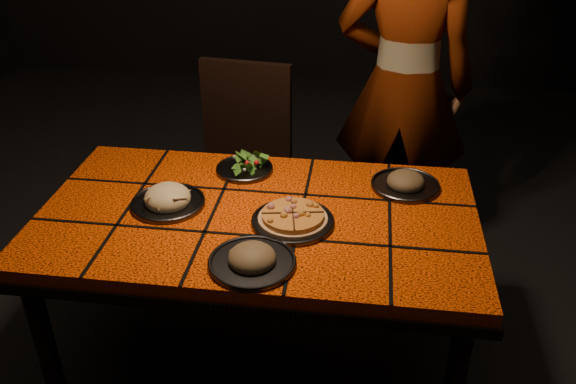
# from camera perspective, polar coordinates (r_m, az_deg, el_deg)

# --- Properties ---
(room_shell) EXTENTS (6.04, 7.04, 3.08)m
(room_shell) POSITION_cam_1_polar(r_m,az_deg,el_deg) (1.94, -3.47, 17.14)
(room_shell) COLOR black
(room_shell) RESTS_ON ground
(dining_table) EXTENTS (1.62, 0.92, 0.75)m
(dining_table) POSITION_cam_1_polar(r_m,az_deg,el_deg) (2.28, -2.83, -3.62)
(dining_table) COLOR #FF4908
(dining_table) RESTS_ON ground
(chair_far_left) EXTENTS (0.51, 0.51, 1.01)m
(chair_far_left) POSITION_cam_1_polar(r_m,az_deg,el_deg) (3.04, -4.43, 3.65)
(chair_far_left) COLOR black
(chair_far_left) RESTS_ON ground
(chair_far_right) EXTENTS (0.42, 0.42, 0.83)m
(chair_far_right) POSITION_cam_1_polar(r_m,az_deg,el_deg) (3.17, 11.53, 2.20)
(chair_far_right) COLOR black
(chair_far_right) RESTS_ON ground
(diner) EXTENTS (0.70, 0.50, 1.82)m
(diner) POSITION_cam_1_polar(r_m,az_deg,el_deg) (3.00, 10.77, 9.67)
(diner) COLOR brown
(diner) RESTS_ON ground
(plate_pizza) EXTENTS (0.30, 0.30, 0.04)m
(plate_pizza) POSITION_cam_1_polar(r_m,az_deg,el_deg) (2.16, 0.45, -2.57)
(plate_pizza) COLOR #3C3C42
(plate_pizza) RESTS_ON dining_table
(plate_pasta) EXTENTS (0.28, 0.28, 0.09)m
(plate_pasta) POSITION_cam_1_polar(r_m,az_deg,el_deg) (2.31, -11.19, -0.69)
(plate_pasta) COLOR #3C3C42
(plate_pasta) RESTS_ON dining_table
(plate_salad) EXTENTS (0.23, 0.23, 0.07)m
(plate_salad) POSITION_cam_1_polar(r_m,az_deg,el_deg) (2.50, -4.10, 2.50)
(plate_salad) COLOR #3C3C42
(plate_salad) RESTS_ON dining_table
(plate_mushroom_a) EXTENTS (0.29, 0.29, 0.09)m
(plate_mushroom_a) POSITION_cam_1_polar(r_m,az_deg,el_deg) (1.96, -3.38, -6.22)
(plate_mushroom_a) COLOR #3C3C42
(plate_mushroom_a) RESTS_ON dining_table
(plate_mushroom_b) EXTENTS (0.27, 0.27, 0.09)m
(plate_mushroom_b) POSITION_cam_1_polar(r_m,az_deg,el_deg) (2.42, 10.94, 0.93)
(plate_mushroom_b) COLOR #3C3C42
(plate_mushroom_b) RESTS_ON dining_table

